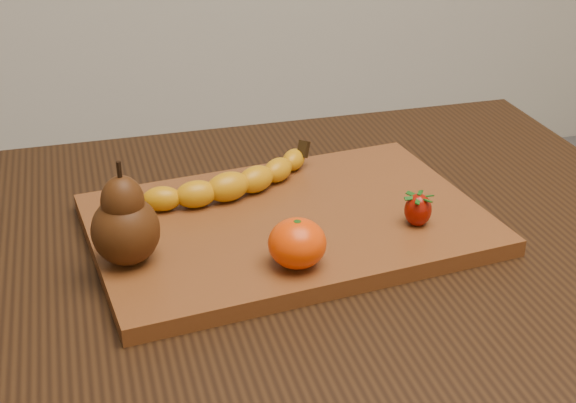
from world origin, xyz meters
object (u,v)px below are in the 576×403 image
object	(u,v)px
table	(269,307)
pear	(124,213)
mandarin	(297,243)
cutting_board	(288,224)

from	to	relation	value
table	pear	world-z (taller)	pear
mandarin	cutting_board	bearing A→B (deg)	79.59
table	mandarin	distance (m)	0.17
table	mandarin	xyz separation A→B (m)	(0.01, -0.10, 0.14)
cutting_board	pear	distance (m)	0.21
cutting_board	mandarin	size ratio (longest dim) A/B	7.34
cutting_board	table	bearing A→B (deg)	-168.87
cutting_board	pear	world-z (taller)	pear
mandarin	pear	bearing A→B (deg)	161.37
table	pear	xyz separation A→B (m)	(-0.16, -0.04, 0.17)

